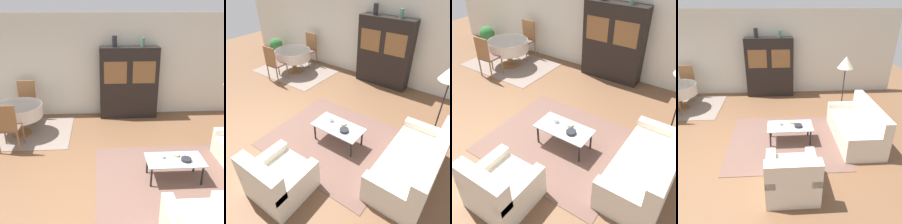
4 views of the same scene
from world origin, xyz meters
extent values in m
plane|color=brown|center=(0.00, 0.00, 0.00)|extent=(14.00, 14.00, 0.00)
cube|color=beige|center=(0.00, 3.63, 1.35)|extent=(10.00, 0.06, 2.70)
cube|color=brown|center=(1.15, 0.52, 0.01)|extent=(2.57, 2.22, 0.01)
cube|color=gray|center=(-1.95, 2.48, 0.01)|extent=(2.42, 1.70, 0.01)
cube|color=beige|center=(2.71, 0.52, 0.22)|extent=(0.86, 1.77, 0.44)
cube|color=beige|center=(3.04, 0.52, 0.65)|extent=(0.20, 1.77, 0.43)
cube|color=beige|center=(2.71, -0.29, 0.50)|extent=(0.86, 0.16, 0.12)
cube|color=beige|center=(2.71, 1.33, 0.50)|extent=(0.86, 0.16, 0.12)
cube|color=beige|center=(1.19, -0.93, 0.21)|extent=(0.85, 0.86, 0.43)
cube|color=beige|center=(1.19, -1.26, 0.63)|extent=(0.85, 0.20, 0.41)
cube|color=beige|center=(0.84, -0.93, 0.49)|extent=(0.16, 0.86, 0.12)
cube|color=beige|center=(1.53, -0.93, 0.49)|extent=(0.16, 0.86, 0.12)
cylinder|color=black|center=(0.80, 0.31, 0.20)|extent=(0.04, 0.04, 0.38)
cylinder|color=black|center=(1.68, 0.31, 0.20)|extent=(0.04, 0.04, 0.38)
cylinder|color=black|center=(0.80, 0.70, 0.20)|extent=(0.04, 0.04, 0.38)
cylinder|color=black|center=(1.68, 0.70, 0.20)|extent=(0.04, 0.04, 0.38)
cube|color=silver|center=(1.24, 0.51, 0.40)|extent=(1.00, 0.51, 0.02)
cube|color=black|center=(0.75, 3.39, 0.94)|extent=(1.53, 0.39, 1.89)
cube|color=brown|center=(0.39, 3.19, 1.27)|extent=(0.58, 0.01, 0.57)
cube|color=brown|center=(1.12, 3.19, 1.27)|extent=(0.58, 0.01, 0.57)
cylinder|color=brown|center=(-1.92, 2.43, 0.03)|extent=(0.48, 0.48, 0.03)
cylinder|color=brown|center=(-1.92, 2.43, 0.23)|extent=(0.14, 0.14, 0.43)
cylinder|color=brown|center=(-1.72, 1.95, 0.24)|extent=(0.04, 0.04, 0.47)
cylinder|color=brown|center=(-1.72, 2.92, 0.24)|extent=(0.04, 0.04, 0.47)
cylinder|color=brown|center=(-2.13, 2.92, 0.24)|extent=(0.04, 0.04, 0.47)
cylinder|color=brown|center=(-1.72, 3.33, 0.24)|extent=(0.04, 0.04, 0.47)
cylinder|color=brown|center=(-2.13, 3.33, 0.24)|extent=(0.04, 0.04, 0.47)
cube|color=brown|center=(-1.92, 3.12, 0.50)|extent=(0.44, 0.44, 0.04)
cube|color=brown|center=(-1.92, 3.32, 0.79)|extent=(0.44, 0.04, 0.55)
cylinder|color=black|center=(2.76, 1.78, 0.01)|extent=(0.28, 0.28, 0.02)
cylinder|color=black|center=(2.76, 1.78, 0.69)|extent=(0.03, 0.03, 1.33)
cone|color=beige|center=(2.76, 1.78, 1.49)|extent=(0.42, 0.42, 0.31)
cylinder|color=white|center=(1.02, 0.57, 0.45)|extent=(0.09, 0.09, 0.08)
cylinder|color=#232328|center=(1.42, 0.46, 0.43)|extent=(0.18, 0.18, 0.05)
cylinder|color=tan|center=(1.29, 0.62, 0.43)|extent=(0.12, 0.12, 0.04)
cylinder|color=#232328|center=(0.37, 3.39, 2.02)|extent=(0.13, 0.13, 0.28)
cylinder|color=#4C7A60|center=(1.09, 3.39, 2.00)|extent=(0.10, 0.10, 0.22)
camera|label=1|loc=(-0.06, -3.29, 2.91)|focal=42.00mm
camera|label=2|loc=(3.19, -2.18, 3.08)|focal=35.00mm
camera|label=3|loc=(3.24, -2.43, 3.29)|focal=42.00mm
camera|label=4|loc=(0.99, -3.67, 2.87)|focal=35.00mm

